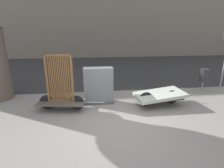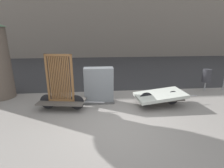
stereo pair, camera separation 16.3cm
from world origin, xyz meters
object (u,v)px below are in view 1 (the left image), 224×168
object	(u,v)px
utility_cabinet	(98,87)
trash_bin	(204,75)
bike_cart_with_bedframe	(61,92)
bike_cart_with_mattress	(159,95)

from	to	relation	value
utility_cabinet	trash_bin	size ratio (longest dim) A/B	1.35
bike_cart_with_bedframe	utility_cabinet	xyz separation A→B (m)	(1.30, 0.47, -0.03)
utility_cabinet	bike_cart_with_bedframe	bearing A→B (deg)	-159.99
bike_cart_with_bedframe	trash_bin	bearing A→B (deg)	21.67
bike_cart_with_mattress	trash_bin	bearing A→B (deg)	23.15
utility_cabinet	trash_bin	xyz separation A→B (m)	(4.85, 0.91, 0.07)
bike_cart_with_mattress	utility_cabinet	world-z (taller)	utility_cabinet
bike_cart_with_bedframe	utility_cabinet	size ratio (longest dim) A/B	1.71
bike_cart_with_bedframe	utility_cabinet	world-z (taller)	bike_cart_with_bedframe
trash_bin	utility_cabinet	bearing A→B (deg)	-169.35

